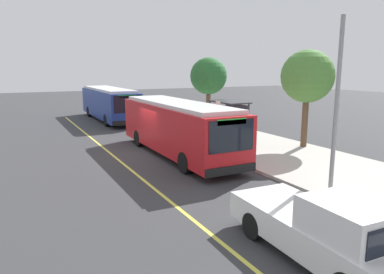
{
  "coord_description": "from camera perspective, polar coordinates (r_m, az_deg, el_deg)",
  "views": [
    {
      "loc": [
        18.58,
        -7.1,
        4.72
      ],
      "look_at": [
        2.71,
        1.06,
        1.3
      ],
      "focal_mm": 33.59,
      "sensor_mm": 36.0,
      "label": 1
    }
  ],
  "objects": [
    {
      "name": "waiting_bench",
      "position": [
        23.5,
        6.22,
        0.78
      ],
      "size": [
        1.6,
        0.48,
        0.95
      ],
      "color": "brown",
      "rests_on": "sidewalk_curb"
    },
    {
      "name": "transit_bus_main",
      "position": [
        19.54,
        -2.31,
        1.71
      ],
      "size": [
        10.79,
        2.64,
        2.95
      ],
      "color": "red",
      "rests_on": "ground_plane"
    },
    {
      "name": "transit_bus_second",
      "position": [
        33.93,
        -13.05,
        5.33
      ],
      "size": [
        11.54,
        2.62,
        2.95
      ],
      "color": "navy",
      "rests_on": "ground_plane"
    },
    {
      "name": "utility_pole",
      "position": [
        14.02,
        21.96,
        4.46
      ],
      "size": [
        0.16,
        0.16,
        6.4
      ],
      "primitive_type": "cylinder",
      "color": "gray",
      "rests_on": "sidewalk_curb"
    },
    {
      "name": "ground_plane",
      "position": [
        20.45,
        -6.12,
        -2.55
      ],
      "size": [
        120.0,
        120.0,
        0.0
      ],
      "primitive_type": "plane",
      "color": "#38383A"
    },
    {
      "name": "pickup_truck",
      "position": [
        9.57,
        20.92,
        -13.73
      ],
      "size": [
        5.47,
        2.19,
        1.85
      ],
      "color": "white",
      "rests_on": "ground_plane"
    },
    {
      "name": "sidewalk_curb",
      "position": [
        23.21,
        7.83,
        -0.79
      ],
      "size": [
        44.0,
        6.4,
        0.15
      ],
      "primitive_type": "cube",
      "color": "#B7B2A8",
      "rests_on": "ground_plane"
    },
    {
      "name": "street_tree_near_shelter",
      "position": [
        28.95,
        2.63,
        9.58
      ],
      "size": [
        2.92,
        2.92,
        5.43
      ],
      "color": "brown",
      "rests_on": "sidewalk_curb"
    },
    {
      "name": "street_tree_upstreet",
      "position": [
        21.93,
        17.85,
        9.08
      ],
      "size": [
        3.04,
        3.04,
        5.64
      ],
      "color": "brown",
      "rests_on": "sidewalk_curb"
    },
    {
      "name": "route_sign_post",
      "position": [
        20.29,
        4.14,
        3.0
      ],
      "size": [
        0.44,
        0.08,
        2.8
      ],
      "color": "#333338",
      "rests_on": "sidewalk_curb"
    },
    {
      "name": "lane_stripe_center",
      "position": [
        19.79,
        -12.08,
        -3.18
      ],
      "size": [
        36.0,
        0.14,
        0.01
      ],
      "primitive_type": "cube",
      "color": "#E0D64C",
      "rests_on": "ground_plane"
    },
    {
      "name": "bus_shelter",
      "position": [
        23.74,
        5.92,
        4.02
      ],
      "size": [
        2.9,
        1.6,
        2.48
      ],
      "color": "#333338",
      "rests_on": "sidewalk_curb"
    },
    {
      "name": "pedestrian_commuter",
      "position": [
        22.6,
        2.78,
        1.67
      ],
      "size": [
        0.24,
        0.4,
        1.69
      ],
      "color": "#282D47",
      "rests_on": "sidewalk_curb"
    }
  ]
}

